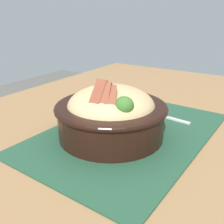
# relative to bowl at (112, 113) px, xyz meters

# --- Properties ---
(table) EXTENTS (1.36, 0.81, 0.76)m
(table) POSITION_rel_bowl_xyz_m (-0.00, 0.01, -0.12)
(table) COLOR olive
(table) RESTS_ON ground_plane
(placemat) EXTENTS (0.45, 0.31, 0.00)m
(placemat) POSITION_rel_bowl_xyz_m (0.03, -0.02, -0.05)
(placemat) COLOR #1E422D
(placemat) RESTS_ON table
(bowl) EXTENTS (0.22, 0.22, 0.12)m
(bowl) POSITION_rel_bowl_xyz_m (0.00, 0.00, 0.00)
(bowl) COLOR black
(bowl) RESTS_ON placemat
(fork) EXTENTS (0.03, 0.13, 0.00)m
(fork) POSITION_rel_bowl_xyz_m (0.15, -0.04, -0.05)
(fork) COLOR #B4B4B4
(fork) RESTS_ON placemat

